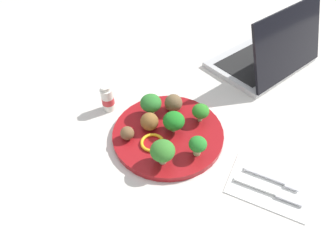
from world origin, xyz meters
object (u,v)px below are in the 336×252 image
object	(u,v)px
plate	(168,134)
meatball_far_rim	(127,133)
yogurt_bottle	(108,99)
meatball_back_right	(173,103)
knife	(271,191)
broccoli_floret_far_rim	(198,145)
meatball_near_rim	(149,122)
broccoli_floret_center	(201,111)
napkin	(269,185)
broccoli_floret_mid_right	(163,151)
fork	(275,179)
broccoli_floret_near_rim	(151,103)
broccoli_floret_front_left	(174,121)
laptop	(268,56)
pepper_ring_back_left	(152,143)

from	to	relation	value
plate	meatball_far_rim	bearing A→B (deg)	-135.57
plate	yogurt_bottle	xyz separation A→B (m)	(-0.19, 0.00, 0.03)
meatball_back_right	yogurt_bottle	size ratio (longest dim) A/B	0.62
knife	yogurt_bottle	xyz separation A→B (m)	(-0.47, 0.03, 0.03)
broccoli_floret_far_rim	yogurt_bottle	world-z (taller)	yogurt_bottle
plate	meatball_near_rim	size ratio (longest dim) A/B	6.12
broccoli_floret_center	plate	bearing A→B (deg)	-121.37
broccoli_floret_far_rim	napkin	xyz separation A→B (m)	(0.17, 0.02, -0.05)
knife	plate	bearing A→B (deg)	175.02
broccoli_floret_mid_right	fork	size ratio (longest dim) A/B	0.51
broccoli_floret_near_rim	plate	bearing A→B (deg)	-23.10
broccoli_floret_front_left	fork	xyz separation A→B (m)	(0.26, 0.00, -0.04)
meatball_far_rim	laptop	size ratio (longest dim) A/B	0.09
plate	pepper_ring_back_left	bearing A→B (deg)	-101.18
broccoli_floret_near_rim	knife	xyz separation A→B (m)	(0.35, -0.05, -0.05)
plate	meatball_far_rim	size ratio (longest dim) A/B	8.22
meatball_near_rim	napkin	size ratio (longest dim) A/B	0.27
meatball_near_rim	yogurt_bottle	xyz separation A→B (m)	(-0.15, 0.02, -0.00)
laptop	broccoli_floret_near_rim	bearing A→B (deg)	-113.95
knife	laptop	xyz separation A→B (m)	(-0.17, 0.46, 0.03)
meatball_near_rim	pepper_ring_back_left	world-z (taller)	meatball_near_rim
meatball_near_rim	fork	distance (m)	0.32
napkin	meatball_far_rim	bearing A→B (deg)	-169.32
plate	napkin	size ratio (longest dim) A/B	1.65
broccoli_floret_front_left	meatball_far_rim	size ratio (longest dim) A/B	1.61
meatball_back_right	plate	bearing A→B (deg)	-67.91
broccoli_floret_near_rim	fork	bearing A→B (deg)	-3.13
broccoli_floret_far_rim	meatball_back_right	bearing A→B (deg)	141.43
broccoli_floret_mid_right	meatball_near_rim	bearing A→B (deg)	140.01
meatball_near_rim	plate	bearing A→B (deg)	16.94
pepper_ring_back_left	laptop	size ratio (longest dim) A/B	0.16
meatball_far_rim	yogurt_bottle	xyz separation A→B (m)	(-0.12, 0.07, 0.00)
broccoli_floret_mid_right	yogurt_bottle	xyz separation A→B (m)	(-0.23, 0.09, -0.02)
broccoli_floret_near_rim	yogurt_bottle	bearing A→B (deg)	-166.69
meatball_near_rim	knife	bearing A→B (deg)	-1.78
napkin	broccoli_floret_center	bearing A→B (deg)	158.47
napkin	fork	world-z (taller)	fork
pepper_ring_back_left	napkin	size ratio (longest dim) A/B	0.35
yogurt_bottle	plate	bearing A→B (deg)	-0.47
plate	broccoli_floret_front_left	world-z (taller)	broccoli_floret_front_left
broccoli_floret_far_rim	broccoli_floret_mid_right	bearing A→B (deg)	-131.08
broccoli_floret_mid_right	meatball_far_rim	xyz separation A→B (m)	(-0.11, 0.02, -0.02)
pepper_ring_back_left	fork	bearing A→B (deg)	13.08
meatball_far_rim	fork	world-z (taller)	meatball_far_rim
broccoli_floret_near_rim	meatball_near_rim	world-z (taller)	broccoli_floret_near_rim
meatball_back_right	yogurt_bottle	world-z (taller)	yogurt_bottle
meatball_far_rim	fork	xyz separation A→B (m)	(0.34, 0.08, -0.03)
meatball_far_rim	pepper_ring_back_left	xyz separation A→B (m)	(0.06, 0.02, -0.01)
broccoli_floret_front_left	pepper_ring_back_left	xyz separation A→B (m)	(-0.02, -0.07, -0.03)
plate	pepper_ring_back_left	world-z (taller)	pepper_ring_back_left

